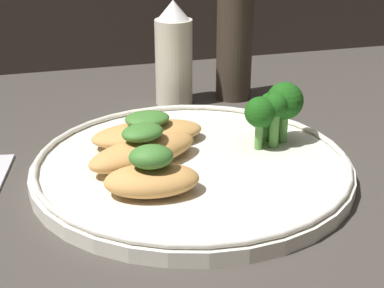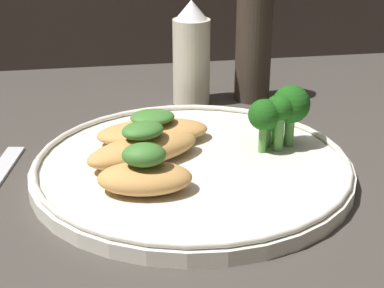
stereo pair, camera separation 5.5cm
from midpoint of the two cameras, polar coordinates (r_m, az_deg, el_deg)
name	(u,v)px [view 2 (the right image)]	position (r cm, az deg, el deg)	size (l,w,h in cm)	color
ground_plane	(192,180)	(58.86, 2.69, -3.54)	(180.00, 180.00, 1.00)	#3D3833
plate	(192,166)	(58.19, 2.71, -2.23)	(31.63, 31.63, 2.00)	silver
grilled_meat_front	(145,174)	(51.89, -1.59, -2.99)	(9.04, 6.06, 4.57)	tan
grilled_meat_middle	(143,147)	(57.42, -2.01, -0.39)	(12.71, 8.76, 4.14)	tan
grilled_meat_back	(153,130)	(62.18, -1.30, 1.30)	(12.20, 6.19, 3.46)	tan
broccoli_bunch	(278,111)	(61.01, 10.89, 3.08)	(6.76, 4.77, 6.56)	#569942
sauce_bottle	(191,55)	(76.67, 2.02, 8.58)	(4.83, 4.83, 13.56)	beige
pepper_grinder	(254,43)	(78.46, 8.04, 9.63)	(4.73, 4.73, 17.03)	#382D23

